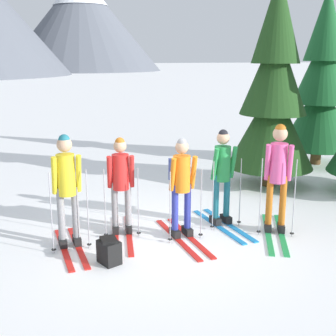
{
  "coord_description": "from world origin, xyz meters",
  "views": [
    {
      "loc": [
        -2.32,
        -6.55,
        2.9
      ],
      "look_at": [
        0.06,
        0.41,
        1.05
      ],
      "focal_mm": 47.47,
      "sensor_mm": 36.0,
      "label": 1
    }
  ],
  "objects_px": {
    "skier_in_green": "(222,174)",
    "skier_in_pink": "(278,172)",
    "pine_tree_far": "(322,85)",
    "skier_in_red": "(121,181)",
    "pine_tree_near": "(273,92)",
    "skier_in_yellow": "(67,186)",
    "skier_in_orange": "(181,183)",
    "backpack_on_snow_front": "(109,251)"
  },
  "relations": [
    {
      "from": "skier_in_yellow",
      "to": "skier_in_orange",
      "type": "bearing_deg",
      "value": -5.74
    },
    {
      "from": "skier_in_pink",
      "to": "backpack_on_snow_front",
      "type": "distance_m",
      "value": 3.04
    },
    {
      "from": "pine_tree_far",
      "to": "skier_in_orange",
      "type": "bearing_deg",
      "value": -146.03
    },
    {
      "from": "skier_in_green",
      "to": "pine_tree_far",
      "type": "height_order",
      "value": "pine_tree_far"
    },
    {
      "from": "skier_in_pink",
      "to": "pine_tree_far",
      "type": "bearing_deg",
      "value": 46.2
    },
    {
      "from": "skier_in_green",
      "to": "pine_tree_near",
      "type": "height_order",
      "value": "pine_tree_near"
    },
    {
      "from": "skier_in_pink",
      "to": "pine_tree_far",
      "type": "distance_m",
      "value": 5.56
    },
    {
      "from": "skier_in_yellow",
      "to": "skier_in_green",
      "type": "xyz_separation_m",
      "value": [
        2.66,
        0.09,
        -0.06
      ]
    },
    {
      "from": "skier_in_red",
      "to": "pine_tree_far",
      "type": "bearing_deg",
      "value": 26.74
    },
    {
      "from": "skier_in_yellow",
      "to": "skier_in_pink",
      "type": "bearing_deg",
      "value": -8.62
    },
    {
      "from": "skier_in_red",
      "to": "pine_tree_far",
      "type": "distance_m",
      "value": 7.1
    },
    {
      "from": "skier_in_orange",
      "to": "backpack_on_snow_front",
      "type": "xyz_separation_m",
      "value": [
        -1.33,
        -0.6,
        -0.73
      ]
    },
    {
      "from": "skier_in_green",
      "to": "skier_in_pink",
      "type": "bearing_deg",
      "value": -40.31
    },
    {
      "from": "skier_in_yellow",
      "to": "backpack_on_snow_front",
      "type": "bearing_deg",
      "value": -59.03
    },
    {
      "from": "pine_tree_far",
      "to": "skier_in_red",
      "type": "bearing_deg",
      "value": -153.26
    },
    {
      "from": "skier_in_pink",
      "to": "backpack_on_snow_front",
      "type": "bearing_deg",
      "value": -174.78
    },
    {
      "from": "skier_in_red",
      "to": "skier_in_orange",
      "type": "relative_size",
      "value": 0.98
    },
    {
      "from": "skier_in_red",
      "to": "skier_in_orange",
      "type": "height_order",
      "value": "skier_in_orange"
    },
    {
      "from": "skier_in_orange",
      "to": "skier_in_pink",
      "type": "xyz_separation_m",
      "value": [
        1.58,
        -0.33,
        0.13
      ]
    },
    {
      "from": "pine_tree_far",
      "to": "skier_in_pink",
      "type": "bearing_deg",
      "value": -133.8
    },
    {
      "from": "skier_in_green",
      "to": "pine_tree_far",
      "type": "bearing_deg",
      "value": 36.58
    },
    {
      "from": "skier_in_orange",
      "to": "backpack_on_snow_front",
      "type": "bearing_deg",
      "value": -155.81
    },
    {
      "from": "skier_in_yellow",
      "to": "backpack_on_snow_front",
      "type": "distance_m",
      "value": 1.21
    },
    {
      "from": "skier_in_orange",
      "to": "skier_in_pink",
      "type": "relative_size",
      "value": 0.97
    },
    {
      "from": "skier_in_orange",
      "to": "skier_in_green",
      "type": "relative_size",
      "value": 1.03
    },
    {
      "from": "skier_in_red",
      "to": "skier_in_green",
      "type": "distance_m",
      "value": 1.76
    },
    {
      "from": "skier_in_yellow",
      "to": "skier_in_orange",
      "type": "xyz_separation_m",
      "value": [
        1.79,
        -0.18,
        -0.07
      ]
    },
    {
      "from": "skier_in_red",
      "to": "skier_in_green",
      "type": "xyz_separation_m",
      "value": [
        1.75,
        -0.19,
        0.02
      ]
    },
    {
      "from": "skier_in_green",
      "to": "skier_in_yellow",
      "type": "bearing_deg",
      "value": -177.97
    },
    {
      "from": "skier_in_red",
      "to": "skier_in_orange",
      "type": "distance_m",
      "value": 1.0
    },
    {
      "from": "skier_in_orange",
      "to": "pine_tree_near",
      "type": "bearing_deg",
      "value": 35.9
    },
    {
      "from": "pine_tree_near",
      "to": "pine_tree_far",
      "type": "bearing_deg",
      "value": 31.42
    },
    {
      "from": "skier_in_red",
      "to": "skier_in_pink",
      "type": "height_order",
      "value": "skier_in_pink"
    },
    {
      "from": "skier_in_green",
      "to": "skier_in_orange",
      "type": "bearing_deg",
      "value": -162.36
    },
    {
      "from": "skier_in_yellow",
      "to": "skier_in_pink",
      "type": "relative_size",
      "value": 0.96
    },
    {
      "from": "skier_in_yellow",
      "to": "pine_tree_far",
      "type": "relative_size",
      "value": 0.38
    },
    {
      "from": "skier_in_green",
      "to": "backpack_on_snow_front",
      "type": "xyz_separation_m",
      "value": [
        -2.19,
        -0.87,
        -0.74
      ]
    },
    {
      "from": "skier_in_yellow",
      "to": "skier_in_green",
      "type": "distance_m",
      "value": 2.66
    },
    {
      "from": "pine_tree_near",
      "to": "pine_tree_far",
      "type": "relative_size",
      "value": 0.99
    },
    {
      "from": "pine_tree_near",
      "to": "pine_tree_far",
      "type": "xyz_separation_m",
      "value": [
        2.38,
        1.46,
        0.03
      ]
    },
    {
      "from": "backpack_on_snow_front",
      "to": "skier_in_pink",
      "type": "bearing_deg",
      "value": 5.22
    },
    {
      "from": "skier_in_green",
      "to": "skier_in_pink",
      "type": "height_order",
      "value": "skier_in_pink"
    }
  ]
}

